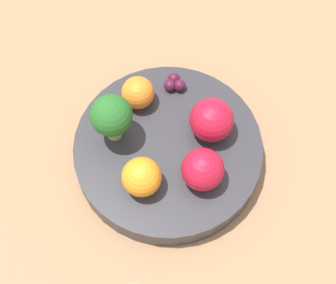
% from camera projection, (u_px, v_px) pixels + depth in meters
% --- Properties ---
extents(ground_plane, '(6.00, 6.00, 0.00)m').
position_uv_depth(ground_plane, '(168.00, 164.00, 0.66)').
color(ground_plane, gray).
extents(table_surface, '(1.20, 1.20, 0.02)m').
position_uv_depth(table_surface, '(168.00, 161.00, 0.66)').
color(table_surface, '#936D4C').
rests_on(table_surface, ground_plane).
extents(bowl, '(0.21, 0.21, 0.03)m').
position_uv_depth(bowl, '(168.00, 152.00, 0.63)').
color(bowl, '#2D2D33').
rests_on(bowl, table_surface).
extents(broccoli, '(0.05, 0.05, 0.07)m').
position_uv_depth(broccoli, '(111.00, 116.00, 0.59)').
color(broccoli, '#8CB76B').
rests_on(broccoli, bowl).
extents(apple_red, '(0.05, 0.05, 0.05)m').
position_uv_depth(apple_red, '(203.00, 169.00, 0.58)').
color(apple_red, '#B7142D').
rests_on(apple_red, bowl).
extents(apple_green, '(0.05, 0.05, 0.05)m').
position_uv_depth(apple_green, '(212.00, 120.00, 0.61)').
color(apple_green, '#B7142D').
rests_on(apple_green, bowl).
extents(orange_front, '(0.04, 0.04, 0.04)m').
position_uv_depth(orange_front, '(142.00, 177.00, 0.58)').
color(orange_front, orange).
rests_on(orange_front, bowl).
extents(orange_back, '(0.04, 0.04, 0.04)m').
position_uv_depth(orange_back, '(138.00, 93.00, 0.63)').
color(orange_back, orange).
rests_on(orange_back, bowl).
extents(grape_cluster, '(0.02, 0.03, 0.01)m').
position_uv_depth(grape_cluster, '(174.00, 83.00, 0.65)').
color(grape_cluster, '#47142D').
rests_on(grape_cluster, bowl).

